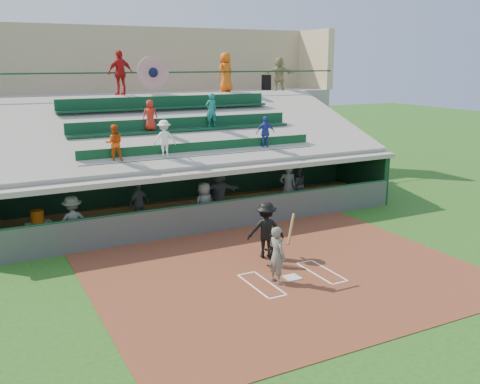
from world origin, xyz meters
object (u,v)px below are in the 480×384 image
white_table (41,233)px  trash_bin (266,82)px  catcher (271,250)px  batter_at_plate (277,255)px  home_plate (292,277)px  water_cooler (37,217)px

white_table → trash_bin: (12.77, 6.85, 4.60)m
white_table → catcher: bearing=-51.2°
trash_bin → batter_at_plate: bearing=-118.7°
batter_at_plate → white_table: bearing=129.9°
home_plate → batter_at_plate: batter_at_plate is taller
catcher → trash_bin: (6.80, 12.18, 4.46)m
catcher → trash_bin: trash_bin is taller
trash_bin → home_plate: bearing=-116.9°
batter_at_plate → catcher: size_ratio=1.90×
white_table → water_cooler: 0.58m
batter_at_plate → trash_bin: (7.32, 13.36, 4.14)m
white_table → water_cooler: water_cooler is taller
white_table → trash_bin: size_ratio=1.03×
catcher → water_cooler: bearing=-42.0°
batter_at_plate → catcher: 1.33m
catcher → white_table: size_ratio=1.25×
catcher → water_cooler: water_cooler is taller
catcher → white_table: bearing=-41.9°
home_plate → catcher: bearing=92.5°
home_plate → white_table: white_table is taller
home_plate → batter_at_plate: (-0.57, -0.07, 0.82)m
white_table → trash_bin: 15.20m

